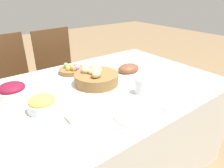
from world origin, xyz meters
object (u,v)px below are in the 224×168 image
pineapple_bowl (43,103)px  spoon (155,105)px  butter_dish (77,115)px  beet_salad_bowl (12,90)px  egg_basket (72,70)px  dinner_plate (134,115)px  knife (152,107)px  chair_far_left (13,84)px  ham_platter (129,69)px  fork (114,125)px  bread_basket (96,77)px  drinking_cup (140,86)px  chair_far_center (61,72)px

pineapple_bowl → spoon: size_ratio=1.00×
butter_dish → beet_salad_bowl: bearing=114.3°
egg_basket → pineapple_bowl: pineapple_bowl is taller
butter_dish → dinner_plate: bearing=-34.2°
knife → spoon: same height
chair_far_left → knife: chair_far_left is taller
ham_platter → spoon: ham_platter is taller
egg_basket → fork: egg_basket is taller
pineapple_bowl → spoon: 0.65m
bread_basket → drinking_cup: bearing=-63.6°
chair_far_left → fork: (0.21, -1.32, 0.21)m
chair_far_center → pineapple_bowl: size_ratio=5.69×
beet_salad_bowl → butter_dish: (0.21, -0.47, -0.02)m
egg_basket → pineapple_bowl: (-0.39, -0.41, 0.01)m
egg_basket → beet_salad_bowl: beet_salad_bowl is taller
chair_far_left → knife: (0.49, -1.32, 0.21)m
beet_salad_bowl → knife: size_ratio=1.13×
knife → spoon: 0.03m
chair_far_center → butter_dish: chair_far_center is taller
bread_basket → egg_basket: 0.30m
chair_far_left → pineapple_bowl: bearing=-97.6°
chair_far_left → beet_salad_bowl: size_ratio=5.02×
bread_basket → egg_basket: (-0.04, 0.30, -0.02)m
ham_platter → spoon: (-0.22, -0.49, -0.02)m
ham_platter → pineapple_bowl: size_ratio=1.70×
chair_far_center → butter_dish: bearing=-115.0°
spoon → pineapple_bowl: bearing=142.2°
dinner_plate → spoon: dinner_plate is taller
chair_far_left → butter_dish: bearing=-91.6°
chair_far_left → beet_salad_bowl: bearing=-106.0°
ham_platter → butter_dish: ham_platter is taller
bread_basket → dinner_plate: size_ratio=1.36×
egg_basket → knife: egg_basket is taller
ham_platter → fork: bearing=-137.6°
fork → drinking_cup: 0.39m
chair_far_center → pineapple_bowl: (-0.51, -0.96, 0.25)m
dinner_plate → drinking_cup: drinking_cup is taller
pineapple_bowl → bread_basket: bearing=14.4°
dinner_plate → bread_basket: bearing=82.5°
pineapple_bowl → dinner_plate: bearing=-43.9°
knife → spoon: size_ratio=1.00×
chair_far_center → knife: bearing=-96.1°
egg_basket → knife: bearing=-81.0°
fork → spoon: 0.31m
dinner_plate → fork: bearing=180.0°
chair_far_left → knife: 1.42m
egg_basket → dinner_plate: egg_basket is taller
fork → knife: (0.28, 0.00, 0.00)m
chair_far_center → spoon: 1.34m
egg_basket → spoon: (0.15, -0.76, -0.02)m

